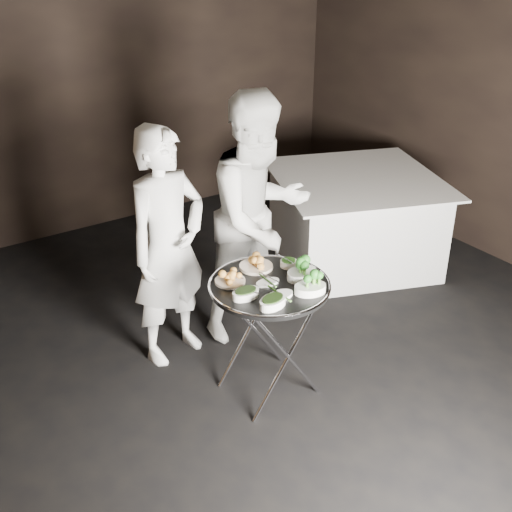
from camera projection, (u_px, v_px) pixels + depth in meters
floor at (282, 424)px, 4.08m from camera, size 6.00×7.00×0.05m
wall_back at (61, 81)px, 5.96m from camera, size 6.00×0.05×3.00m
tray_stand at (269, 333)px, 4.14m from camera, size 0.55×0.46×0.80m
serving_tray at (270, 285)px, 3.97m from camera, size 0.76×0.76×0.04m
potato_plate_a at (230, 278)px, 3.97m from camera, size 0.20×0.20×0.07m
potato_plate_b at (256, 263)px, 4.14m from camera, size 0.22×0.22×0.08m
greens_bowl at (289, 262)px, 4.16m from camera, size 0.11×0.11×0.06m
asparagus_plate_a at (268, 282)px, 3.97m from camera, size 0.16×0.10×0.03m
asparagus_plate_b at (279, 295)px, 3.82m from camera, size 0.19×0.11×0.04m
spinach_bowl_a at (246, 293)px, 3.81m from camera, size 0.17×0.11×0.07m
spinach_bowl_b at (273, 301)px, 3.73m from camera, size 0.21×0.16×0.08m
broccoli_bowl_a at (302, 273)px, 4.02m from camera, size 0.21×0.16×0.08m
broccoli_bowl_b at (310, 287)px, 3.86m from camera, size 0.23×0.19×0.08m
serving_utensils at (266, 272)px, 4.01m from camera, size 0.57×0.40×0.01m
waiter_left at (168, 248)px, 4.34m from camera, size 0.69×0.53×1.70m
waiter_right at (260, 217)px, 4.62m from camera, size 0.96×0.78×1.84m
dining_table at (354, 219)px, 5.83m from camera, size 1.42×1.42×0.81m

